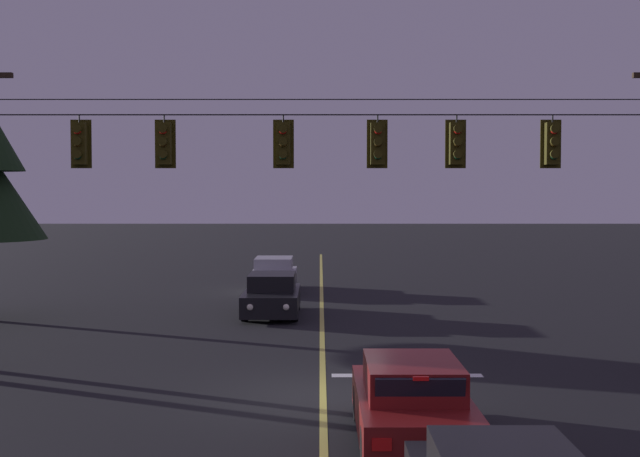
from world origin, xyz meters
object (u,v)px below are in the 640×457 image
(traffic_light_centre, at_px, (281,143))
(traffic_light_rightmost, at_px, (454,143))
(car_oncoming_trailing, at_px, (271,275))
(traffic_light_leftmost, at_px, (76,143))
(car_waiting_near_lane, at_px, (409,404))
(traffic_light_far_right, at_px, (550,143))
(traffic_light_left_inner, at_px, (161,143))
(car_oncoming_lead, at_px, (269,296))
(traffic_light_right_inner, at_px, (375,143))

(traffic_light_centre, bearing_deg, traffic_light_rightmost, 0.00)
(car_oncoming_trailing, bearing_deg, traffic_light_centre, -86.10)
(traffic_light_leftmost, bearing_deg, car_waiting_near_lane, -39.19)
(traffic_light_leftmost, height_order, traffic_light_far_right, same)
(traffic_light_left_inner, distance_m, traffic_light_far_right, 8.91)
(traffic_light_leftmost, xyz_separation_m, car_oncoming_trailing, (3.61, 15.65, -4.60))
(car_oncoming_trailing, bearing_deg, traffic_light_leftmost, -103.00)
(traffic_light_left_inner, height_order, traffic_light_centre, same)
(car_oncoming_lead, bearing_deg, traffic_light_leftmost, -114.07)
(traffic_light_right_inner, bearing_deg, traffic_light_far_right, 0.00)
(traffic_light_left_inner, xyz_separation_m, car_oncoming_trailing, (1.67, 15.65, -4.60))
(traffic_light_leftmost, distance_m, car_oncoming_lead, 10.66)
(traffic_light_left_inner, bearing_deg, traffic_light_leftmost, 180.00)
(traffic_light_left_inner, xyz_separation_m, traffic_light_centre, (2.73, 0.00, 0.00))
(traffic_light_left_inner, bearing_deg, car_waiting_near_lane, -48.42)
(traffic_light_left_inner, relative_size, traffic_light_centre, 1.00)
(traffic_light_right_inner, relative_size, traffic_light_rightmost, 1.00)
(traffic_light_rightmost, xyz_separation_m, car_waiting_near_lane, (-1.62, -5.74, -4.60))
(traffic_light_right_inner, height_order, traffic_light_far_right, same)
(traffic_light_left_inner, distance_m, traffic_light_right_inner, 4.90)
(traffic_light_right_inner, distance_m, car_oncoming_lead, 10.33)
(traffic_light_rightmost, bearing_deg, traffic_light_right_inner, 180.00)
(traffic_light_far_right, height_order, car_oncoming_lead, traffic_light_far_right)
(traffic_light_leftmost, xyz_separation_m, car_oncoming_lead, (3.92, 8.78, -4.60))
(traffic_light_rightmost, relative_size, car_oncoming_trailing, 0.28)
(traffic_light_leftmost, distance_m, traffic_light_rightmost, 8.66)
(car_waiting_near_lane, bearing_deg, car_oncoming_trailing, 99.10)
(traffic_light_left_inner, bearing_deg, traffic_light_centre, 0.00)
(traffic_light_centre, xyz_separation_m, traffic_light_far_right, (6.18, 0.00, 0.00))
(traffic_light_centre, distance_m, traffic_light_rightmost, 3.98)
(traffic_light_rightmost, relative_size, traffic_light_far_right, 1.00)
(traffic_light_leftmost, height_order, car_waiting_near_lane, traffic_light_leftmost)
(car_waiting_near_lane, bearing_deg, car_oncoming_lead, 102.12)
(traffic_light_rightmost, relative_size, car_waiting_near_lane, 0.28)
(traffic_light_far_right, distance_m, car_waiting_near_lane, 8.29)
(traffic_light_rightmost, bearing_deg, traffic_light_leftmost, 180.00)
(traffic_light_centre, distance_m, car_oncoming_lead, 9.94)
(traffic_light_leftmost, xyz_separation_m, traffic_light_centre, (4.68, 0.00, 0.00))
(traffic_light_right_inner, bearing_deg, car_oncoming_trailing, 101.67)
(traffic_light_leftmost, bearing_deg, traffic_light_far_right, 0.00)
(traffic_light_right_inner, height_order, car_waiting_near_lane, traffic_light_right_inner)
(traffic_light_leftmost, bearing_deg, traffic_light_right_inner, 0.00)
(traffic_light_right_inner, xyz_separation_m, car_waiting_near_lane, (0.19, -5.74, -4.60))
(traffic_light_leftmost, height_order, traffic_light_centre, same)
(traffic_light_rightmost, xyz_separation_m, traffic_light_far_right, (2.20, 0.00, 0.00))
(traffic_light_rightmost, height_order, traffic_light_far_right, same)
(traffic_light_right_inner, distance_m, car_waiting_near_lane, 7.35)
(traffic_light_far_right, bearing_deg, car_waiting_near_lane, -123.66)
(traffic_light_right_inner, relative_size, car_oncoming_trailing, 0.28)
(traffic_light_right_inner, bearing_deg, traffic_light_leftmost, 180.00)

